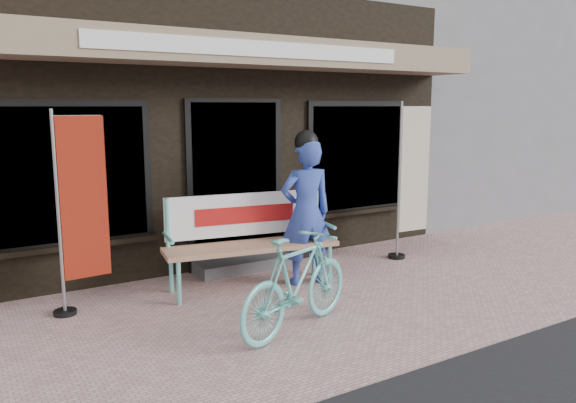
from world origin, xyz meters
TOP-DOWN VIEW (x-y plane):
  - ground at (0.00, 0.00)m, footprint 70.00×70.00m
  - storefront at (0.00, 4.96)m, footprint 7.00×6.77m
  - neighbor_right_near at (8.50, 5.50)m, footprint 10.00×7.00m
  - bench at (-0.26, 1.12)m, footprint 2.07×0.83m
  - person at (0.38, 0.86)m, footprint 0.69×0.52m
  - bicycle at (-0.49, -0.31)m, footprint 1.62×0.95m
  - nobori_red at (-2.09, 1.29)m, footprint 0.61×0.24m
  - nobori_cream at (2.30, 1.13)m, footprint 0.64×0.25m
  - menu_stand at (0.84, 1.79)m, footprint 0.45×0.20m

SIDE VIEW (x-z plane):
  - ground at x=0.00m, z-range 0.00..0.00m
  - menu_stand at x=0.84m, z-range 0.01..0.90m
  - bicycle at x=-0.49m, z-range 0.00..0.94m
  - bench at x=-0.26m, z-range 0.09..1.18m
  - person at x=0.38m, z-range -0.02..1.82m
  - nobori_red at x=-2.09m, z-range 0.03..2.11m
  - nobori_cream at x=2.30m, z-range 0.03..2.20m
  - neighbor_right_near at x=8.50m, z-range 0.00..5.60m
  - storefront at x=0.00m, z-range -0.01..5.99m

